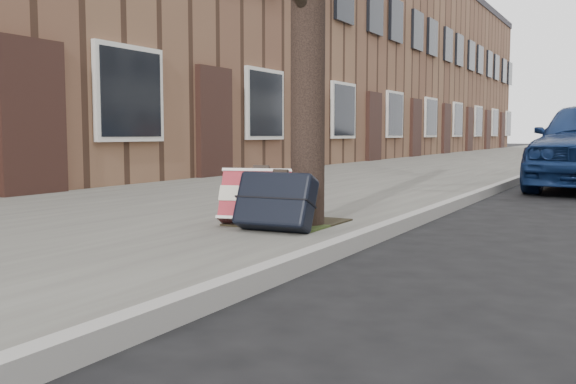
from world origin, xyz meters
The scene contains 6 objects.
ground centered at (0.00, 0.00, 0.00)m, with size 120.00×120.00×0.00m, color black.
near_sidewalk centered at (-3.70, 15.00, 0.06)m, with size 5.00×70.00×0.12m, color slate.
house_near centered at (-9.60, 16.00, 3.50)m, with size 6.80×40.00×7.00m, color brown.
dirt_patch centered at (-2.00, 1.20, 0.13)m, with size 0.85×0.85×0.01m, color black.
suitcase_red centered at (-2.15, 0.95, 0.36)m, with size 0.62×0.17×0.44m, color maroon.
suitcase_navy centered at (-1.86, 0.74, 0.36)m, with size 0.62×0.20×0.45m, color black.
Camera 1 is at (0.64, -3.64, 0.89)m, focal length 40.00 mm.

